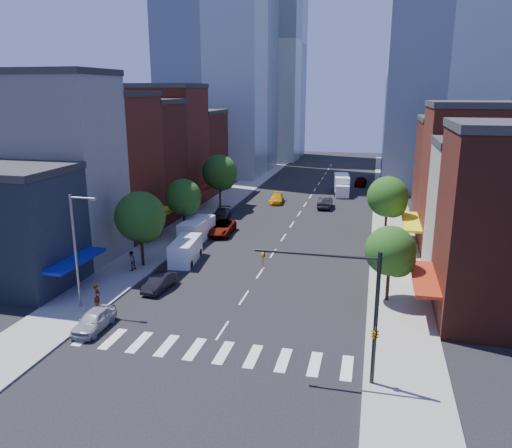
% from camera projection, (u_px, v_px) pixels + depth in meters
% --- Properties ---
extents(ground, '(220.00, 220.00, 0.00)m').
position_uv_depth(ground, '(222.00, 330.00, 35.71)').
color(ground, black).
rests_on(ground, ground).
extents(sidewalk_left, '(5.00, 120.00, 0.15)m').
position_uv_depth(sidewalk_left, '(222.00, 203.00, 76.08)').
color(sidewalk_left, gray).
rests_on(sidewalk_left, ground).
extents(sidewalk_right, '(5.00, 120.00, 0.15)m').
position_uv_depth(sidewalk_right, '(391.00, 212.00, 70.43)').
color(sidewalk_right, gray).
rests_on(sidewalk_right, ground).
extents(crosswalk, '(19.00, 3.00, 0.01)m').
position_uv_depth(crosswalk, '(209.00, 351.00, 32.89)').
color(crosswalk, silver).
rests_on(crosswalk, ground).
extents(bldg_left_0, '(12.00, 8.00, 10.00)m').
position_uv_depth(bldg_left_0, '(2.00, 230.00, 42.92)').
color(bldg_left_0, '#2A3547').
rests_on(bldg_left_0, ground).
extents(bldg_left_1, '(12.00, 8.00, 18.00)m').
position_uv_depth(bldg_left_1, '(54.00, 170.00, 49.40)').
color(bldg_left_1, beige).
rests_on(bldg_left_1, ground).
extents(bldg_left_2, '(12.00, 9.00, 16.00)m').
position_uv_depth(bldg_left_2, '(100.00, 168.00, 57.64)').
color(bldg_left_2, maroon).
rests_on(bldg_left_2, ground).
extents(bldg_left_3, '(12.00, 8.00, 15.00)m').
position_uv_depth(bldg_left_3, '(135.00, 162.00, 65.75)').
color(bldg_left_3, '#4D1C13').
rests_on(bldg_left_3, ground).
extents(bldg_left_4, '(12.00, 9.00, 17.00)m').
position_uv_depth(bldg_left_4, '(161.00, 147.00, 73.47)').
color(bldg_left_4, maroon).
rests_on(bldg_left_4, ground).
extents(bldg_left_5, '(12.00, 10.00, 13.00)m').
position_uv_depth(bldg_left_5, '(185.00, 153.00, 82.91)').
color(bldg_left_5, '#4D1C13').
rests_on(bldg_left_5, ground).
extents(bldg_right_1, '(12.00, 8.00, 12.00)m').
position_uv_depth(bldg_right_1, '(502.00, 216.00, 43.50)').
color(bldg_right_1, beige).
rests_on(bldg_right_1, ground).
extents(bldg_right_2, '(12.00, 10.00, 15.00)m').
position_uv_depth(bldg_right_2, '(484.00, 182.00, 51.56)').
color(bldg_right_2, maroon).
rests_on(bldg_right_2, ground).
extents(bldg_right_3, '(12.00, 10.00, 13.00)m').
position_uv_depth(bldg_right_3, '(467.00, 176.00, 61.21)').
color(bldg_right_3, '#4D1C13').
rests_on(bldg_right_3, ground).
extents(tower_ne, '(18.00, 20.00, 60.00)m').
position_uv_depth(tower_ne, '(448.00, 6.00, 81.64)').
color(tower_ne, '#9EA5AD').
rests_on(tower_ne, ground).
extents(tower_far_w, '(18.00, 18.00, 56.00)m').
position_uv_depth(tower_far_w, '(265.00, 42.00, 121.73)').
color(tower_far_w, '#9EA5AD').
rests_on(tower_far_w, ground).
extents(traffic_signal, '(7.24, 2.24, 8.00)m').
position_uv_depth(traffic_signal, '(366.00, 319.00, 28.16)').
color(traffic_signal, black).
rests_on(traffic_signal, sidewalk_right).
extents(streetlight, '(2.25, 0.25, 9.00)m').
position_uv_depth(streetlight, '(77.00, 245.00, 37.95)').
color(streetlight, slate).
rests_on(streetlight, sidewalk_left).
extents(tree_left_near, '(4.80, 4.80, 7.30)m').
position_uv_depth(tree_left_near, '(141.00, 219.00, 47.27)').
color(tree_left_near, black).
rests_on(tree_left_near, sidewalk_left).
extents(tree_left_mid, '(4.20, 4.20, 6.65)m').
position_uv_depth(tree_left_mid, '(184.00, 199.00, 57.69)').
color(tree_left_mid, black).
rests_on(tree_left_mid, sidewalk_left).
extents(tree_left_far, '(5.00, 5.00, 7.75)m').
position_uv_depth(tree_left_far, '(221.00, 174.00, 70.66)').
color(tree_left_far, black).
rests_on(tree_left_far, sidewalk_left).
extents(tree_right_near, '(4.00, 4.00, 6.20)m').
position_uv_depth(tree_right_near, '(392.00, 253.00, 39.43)').
color(tree_right_near, black).
rests_on(tree_right_near, sidewalk_right).
extents(tree_right_far, '(4.60, 4.60, 7.20)m').
position_uv_depth(tree_right_far, '(389.00, 198.00, 56.16)').
color(tree_right_far, black).
rests_on(tree_right_far, sidewalk_right).
extents(parked_car_front, '(1.79, 4.29, 1.45)m').
position_uv_depth(parked_car_front, '(94.00, 320.00, 35.68)').
color(parked_car_front, '#A4A4A9').
rests_on(parked_car_front, ground).
extents(parked_car_second, '(1.83, 4.24, 1.36)m').
position_uv_depth(parked_car_second, '(160.00, 282.00, 42.85)').
color(parked_car_second, black).
rests_on(parked_car_second, ground).
extents(parked_car_third, '(2.97, 5.92, 1.61)m').
position_uv_depth(parked_car_third, '(221.00, 228.00, 59.46)').
color(parked_car_third, '#999999').
rests_on(parked_car_third, ground).
extents(parked_car_rear, '(2.57, 5.21, 1.46)m').
position_uv_depth(parked_car_rear, '(221.00, 215.00, 65.90)').
color(parked_car_rear, black).
rests_on(parked_car_rear, ground).
extents(cargo_van_near, '(2.72, 5.60, 2.30)m').
position_uv_depth(cargo_van_near, '(185.00, 251.00, 49.73)').
color(cargo_van_near, white).
rests_on(cargo_van_near, ground).
extents(cargo_van_far, '(2.74, 5.84, 2.41)m').
position_uv_depth(cargo_van_far, '(196.00, 230.00, 56.90)').
color(cargo_van_far, white).
rests_on(cargo_van_far, ground).
extents(taxi, '(2.31, 4.90, 1.38)m').
position_uv_depth(taxi, '(277.00, 198.00, 76.04)').
color(taxi, '#E19D0B').
rests_on(taxi, ground).
extents(traffic_car_oncoming, '(1.81, 4.99, 1.64)m').
position_uv_depth(traffic_car_oncoming, '(325.00, 202.00, 72.83)').
color(traffic_car_oncoming, black).
rests_on(traffic_car_oncoming, ground).
extents(traffic_car_far, '(2.30, 4.98, 1.65)m').
position_uv_depth(traffic_car_far, '(361.00, 181.00, 89.94)').
color(traffic_car_far, '#999999').
rests_on(traffic_car_far, ground).
extents(box_truck, '(3.07, 7.85, 3.08)m').
position_uv_depth(box_truck, '(342.00, 185.00, 82.38)').
color(box_truck, white).
rests_on(box_truck, ground).
extents(pedestrian_near, '(0.63, 0.81, 1.98)m').
position_uv_depth(pedestrian_near, '(97.00, 296.00, 38.77)').
color(pedestrian_near, '#999999').
rests_on(pedestrian_near, sidewalk_left).
extents(pedestrian_far, '(0.90, 1.05, 1.87)m').
position_uv_depth(pedestrian_far, '(131.00, 261.00, 47.04)').
color(pedestrian_far, '#999999').
rests_on(pedestrian_far, sidewalk_left).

